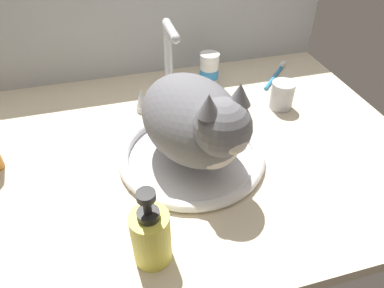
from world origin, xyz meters
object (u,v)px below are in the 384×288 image
object	(u,v)px
metal_jar	(282,95)
pill_bottle	(209,69)
cat	(197,121)
sink_basin	(192,154)
soap_pump_bottle	(151,236)
toothbrush	(276,75)
faucet	(170,78)

from	to	relation	value
metal_jar	pill_bottle	size ratio (longest dim) A/B	0.82
cat	metal_jar	xyz separation A→B (cm)	(27.17, 15.00, -7.51)
sink_basin	cat	bearing A→B (deg)	-73.76
sink_basin	soap_pump_bottle	bearing A→B (deg)	-120.18
soap_pump_bottle	cat	bearing A→B (deg)	56.61
cat	metal_jar	world-z (taller)	cat
sink_basin	toothbrush	bearing A→B (deg)	40.09
sink_basin	cat	world-z (taller)	cat
faucet	cat	distance (cm)	22.12
pill_bottle	toothbrush	world-z (taller)	pill_bottle
sink_basin	metal_jar	xyz separation A→B (cm)	(27.69, 13.23, 2.60)
sink_basin	soap_pump_bottle	world-z (taller)	soap_pump_bottle
metal_jar	toothbrush	distance (cm)	16.57
soap_pump_bottle	metal_jar	bearing A→B (deg)	40.91
cat	pill_bottle	xyz separation A→B (cm)	(13.00, 32.49, -7.05)
soap_pump_bottle	toothbrush	xyz separation A→B (cm)	(46.31, 50.05, -4.96)
cat	metal_jar	bearing A→B (deg)	28.90
sink_basin	pill_bottle	world-z (taller)	pill_bottle
cat	soap_pump_bottle	xyz separation A→B (cm)	(-13.12, -19.91, -5.55)
sink_basin	soap_pump_bottle	size ratio (longest dim) A/B	2.06
pill_bottle	toothbrush	size ratio (longest dim) A/B	0.68
faucet	toothbrush	size ratio (longest dim) A/B	1.81
pill_bottle	toothbrush	xyz separation A→B (cm)	(20.19, -2.35, -3.45)
soap_pump_bottle	sink_basin	bearing A→B (deg)	59.82
sink_basin	faucet	distance (cm)	21.77
toothbrush	soap_pump_bottle	bearing A→B (deg)	-132.78
metal_jar	pill_bottle	xyz separation A→B (cm)	(-14.17, 17.49, 0.46)
faucet	metal_jar	bearing A→B (deg)	-14.20
cat	pill_bottle	world-z (taller)	cat
metal_jar	faucet	bearing A→B (deg)	165.80
sink_basin	toothbrush	world-z (taller)	sink_basin
faucet	metal_jar	world-z (taller)	faucet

